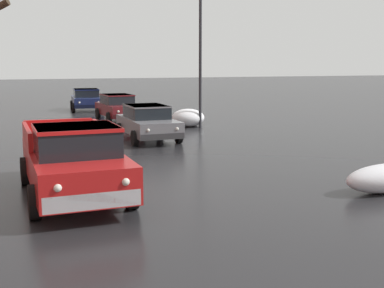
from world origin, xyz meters
TOP-DOWN VIEW (x-y plane):
  - snow_bank_near_corner_right at (5.16, 19.94)m, footprint 1.64×1.49m
  - pickup_truck_red_approaching_near_lane at (-2.09, 8.71)m, footprint 2.21×5.24m
  - sedan_grey_parked_kerbside_close at (2.02, 16.53)m, footprint 1.99×4.13m
  - sedan_maroon_parked_kerbside_mid at (2.51, 23.91)m, footprint 2.01×4.06m
  - sedan_darkblue_parked_far_down_block at (1.91, 30.41)m, footprint 2.29×4.07m
  - street_lamp_post at (5.49, 19.30)m, footprint 0.44×0.24m

SIDE VIEW (x-z plane):
  - snow_bank_near_corner_right at x=5.16m, z-range -0.01..0.87m
  - sedan_maroon_parked_kerbside_mid at x=2.51m, z-range 0.04..1.46m
  - sedan_darkblue_parked_far_down_block at x=1.91m, z-range 0.04..1.46m
  - sedan_grey_parked_kerbside_close at x=2.02m, z-range 0.04..1.46m
  - pickup_truck_red_approaching_near_lane at x=-2.09m, z-range 0.00..1.76m
  - street_lamp_post at x=5.49m, z-range 0.36..6.90m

